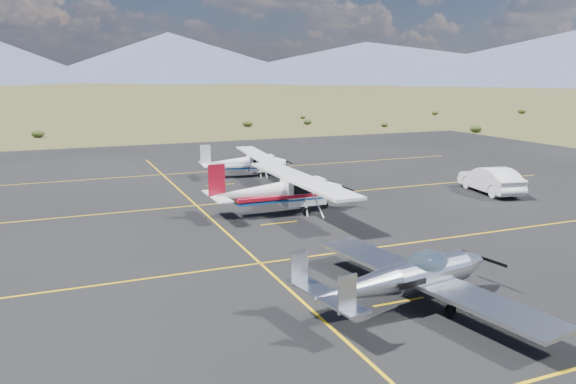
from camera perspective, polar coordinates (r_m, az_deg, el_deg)
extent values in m
plane|color=#383D1C|center=(23.96, 12.56, -6.75)|extent=(1600.00, 1600.00, 0.00)
cube|color=black|center=(29.69, 4.82, -2.84)|extent=(72.00, 72.00, 0.02)
cube|color=#B8BABF|center=(19.56, 13.79, -8.57)|extent=(3.18, 10.08, 0.13)
ellipsoid|color=#99BFD8|center=(19.38, 13.87, -7.10)|extent=(1.96, 1.32, 0.91)
cube|color=#B8BABF|center=(16.93, 3.90, -10.41)|extent=(1.30, 3.40, 0.07)
cube|color=#B8BABF|center=(15.75, 6.04, -10.26)|extent=(0.61, 0.16, 1.11)
cube|color=#B8BABF|center=(17.60, 1.15, -7.76)|extent=(0.61, 0.16, 1.11)
cylinder|color=black|center=(21.01, 17.14, -9.14)|extent=(0.39, 0.16, 0.38)
cylinder|color=black|center=(18.80, 16.14, -11.53)|extent=(0.46, 0.19, 0.44)
cylinder|color=black|center=(20.51, 10.60, -9.23)|extent=(0.46, 0.19, 0.44)
cube|color=white|center=(31.25, 1.56, 0.05)|extent=(2.33, 1.24, 1.42)
cube|color=white|center=(31.02, 1.22, 1.36)|extent=(1.75, 11.62, 0.15)
cube|color=black|center=(31.19, 1.57, 0.58)|extent=(1.70, 1.27, 0.58)
cube|color=#A80E21|center=(30.73, -0.76, -0.35)|extent=(5.29, 1.28, 0.19)
cube|color=#A80E21|center=(29.36, -7.26, 1.18)|extent=(0.90, 0.08, 1.69)
cube|color=white|center=(29.53, -7.21, -0.43)|extent=(0.83, 3.38, 0.06)
cylinder|color=black|center=(32.03, 3.79, -1.36)|extent=(0.38, 0.11, 0.38)
cylinder|color=black|center=(30.33, 1.89, -2.01)|extent=(0.47, 0.14, 0.46)
cylinder|color=black|center=(32.30, 0.23, -1.14)|extent=(0.47, 0.14, 0.46)
cube|color=white|center=(42.26, -2.78, 2.93)|extent=(2.03, 1.19, 1.19)
cube|color=white|center=(42.12, -3.02, 3.75)|extent=(2.28, 9.78, 0.12)
cube|color=black|center=(42.22, -2.78, 3.26)|extent=(1.50, 1.18, 0.48)
cube|color=white|center=(42.01, -4.30, 2.74)|extent=(4.49, 1.44, 0.16)
cube|color=white|center=(41.32, -8.38, 3.79)|extent=(0.75, 0.13, 1.41)
cube|color=white|center=(41.42, -8.35, 2.82)|extent=(0.93, 2.87, 0.05)
cylinder|color=black|center=(42.68, -1.28, 1.99)|extent=(0.32, 0.12, 0.32)
cylinder|color=black|center=(41.43, -2.81, 1.72)|extent=(0.40, 0.15, 0.39)
cylinder|color=black|center=(43.20, -3.42, 2.14)|extent=(0.40, 0.15, 0.39)
imported|color=white|center=(38.37, 19.89, 1.18)|extent=(2.60, 5.38, 1.70)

